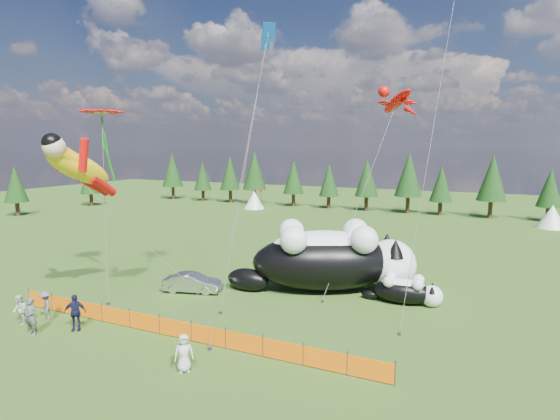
# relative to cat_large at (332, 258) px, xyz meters

# --- Properties ---
(ground) EXTENTS (160.00, 160.00, 0.00)m
(ground) POSITION_rel_cat_large_xyz_m (-4.98, -7.56, -2.22)
(ground) COLOR #153409
(ground) RESTS_ON ground
(safety_fence) EXTENTS (22.06, 0.06, 1.10)m
(safety_fence) POSITION_rel_cat_large_xyz_m (-4.98, -10.56, -1.72)
(safety_fence) COLOR #262626
(safety_fence) RESTS_ON ground
(tree_line) EXTENTS (90.00, 4.00, 8.00)m
(tree_line) POSITION_rel_cat_large_xyz_m (-4.98, 37.44, 1.78)
(tree_line) COLOR black
(tree_line) RESTS_ON ground
(festival_tents) EXTENTS (50.00, 3.20, 2.80)m
(festival_tents) POSITION_rel_cat_large_xyz_m (6.02, 32.44, -0.82)
(festival_tents) COLOR white
(festival_tents) RESTS_ON ground
(cat_large) EXTENTS (12.13, 8.28, 4.67)m
(cat_large) POSITION_rel_cat_large_xyz_m (0.00, 0.00, 0.00)
(cat_large) COLOR black
(cat_large) RESTS_ON ground
(cat_small) EXTENTS (4.94, 1.96, 1.78)m
(cat_small) POSITION_rel_cat_large_xyz_m (5.00, -0.66, -1.37)
(cat_small) COLOR black
(cat_small) RESTS_ON ground
(car) EXTENTS (4.09, 2.36, 1.27)m
(car) POSITION_rel_cat_large_xyz_m (-8.38, -4.31, -1.58)
(car) COLOR #B7B7BC
(car) RESTS_ON ground
(spectator_a) EXTENTS (0.73, 0.49, 1.98)m
(spectator_a) POSITION_rel_cat_large_xyz_m (-12.00, -13.33, -1.23)
(spectator_a) COLOR #535458
(spectator_a) RESTS_ON ground
(spectator_b) EXTENTS (0.93, 0.77, 1.67)m
(spectator_b) POSITION_rel_cat_large_xyz_m (-13.80, -12.69, -1.39)
(spectator_b) COLOR silver
(spectator_b) RESTS_ON ground
(spectator_c) EXTENTS (1.29, 1.11, 1.97)m
(spectator_c) POSITION_rel_cat_large_xyz_m (-10.39, -11.99, -1.23)
(spectator_c) COLOR #141637
(spectator_c) RESTS_ON ground
(spectator_d) EXTENTS (1.24, 1.07, 1.71)m
(spectator_d) POSITION_rel_cat_large_xyz_m (-12.98, -11.73, -1.36)
(spectator_d) COLOR #535458
(spectator_d) RESTS_ON ground
(spectator_e) EXTENTS (0.98, 0.93, 1.69)m
(spectator_e) POSITION_rel_cat_large_xyz_m (-2.52, -13.13, -1.38)
(spectator_e) COLOR silver
(spectator_e) RESTS_ON ground
(superhero_kite) EXTENTS (8.04, 6.81, 11.85)m
(superhero_kite) POSITION_rel_cat_large_xyz_m (-13.13, -8.75, 6.22)
(superhero_kite) COLOR yellow
(superhero_kite) RESTS_ON ground
(gecko_kite) EXTENTS (5.47, 11.42, 15.51)m
(gecko_kite) POSITION_rel_cat_large_xyz_m (2.91, 5.74, 10.71)
(gecko_kite) COLOR red
(gecko_kite) RESTS_ON ground
(flower_kite) EXTENTS (3.99, 4.26, 12.35)m
(flower_kite) POSITION_rel_cat_large_xyz_m (-14.16, -5.76, 9.56)
(flower_kite) COLOR red
(flower_kite) RESTS_ON ground
(diamond_kite_a) EXTENTS (0.99, 6.73, 17.60)m
(diamond_kite_a) POSITION_rel_cat_large_xyz_m (-4.61, -0.95, 13.46)
(diamond_kite_a) COLOR #0B49AB
(diamond_kite_a) RESTS_ON ground
(diamond_kite_c) EXTENTS (2.63, 2.87, 15.73)m
(diamond_kite_c) POSITION_rel_cat_large_xyz_m (-0.64, -8.75, 12.11)
(diamond_kite_c) COLOR #0B49AB
(diamond_kite_c) RESTS_ON ground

